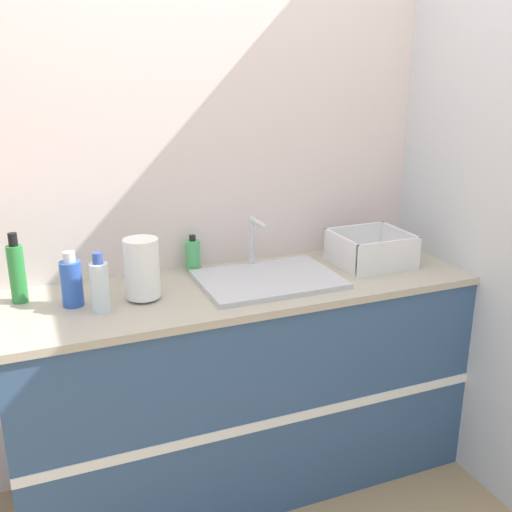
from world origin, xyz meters
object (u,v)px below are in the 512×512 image
(sink, at_px, (268,277))
(bottle_clear, at_px, (100,286))
(paper_towel_roll, at_px, (142,269))
(bottle_green, at_px, (17,272))
(dish_rack, at_px, (370,253))
(bottle_blue, at_px, (72,282))
(soap_dispenser, at_px, (193,255))

(sink, xyz_separation_m, bottle_clear, (-0.66, -0.06, 0.08))
(paper_towel_roll, distance_m, bottle_clear, 0.17)
(bottle_clear, bearing_deg, paper_towel_roll, 19.42)
(bottle_green, bearing_deg, dish_rack, -4.31)
(sink, height_order, paper_towel_roll, paper_towel_roll)
(sink, relative_size, bottle_blue, 2.70)
(sink, bearing_deg, bottle_green, 171.33)
(dish_rack, distance_m, bottle_blue, 1.25)
(dish_rack, bearing_deg, soap_dispenser, 164.78)
(dish_rack, relative_size, bottle_green, 1.18)
(sink, xyz_separation_m, soap_dispenser, (-0.24, 0.23, 0.05))
(paper_towel_roll, distance_m, dish_rack, 1.00)
(bottle_clear, bearing_deg, bottle_blue, 133.42)
(dish_rack, distance_m, soap_dispenser, 0.77)
(bottle_green, bearing_deg, soap_dispenser, 7.78)
(dish_rack, height_order, bottle_green, bottle_green)
(soap_dispenser, bearing_deg, paper_towel_roll, -137.86)
(dish_rack, bearing_deg, paper_towel_roll, -177.99)
(bottle_clear, height_order, bottle_green, bottle_green)
(bottle_green, bearing_deg, paper_towel_roll, -18.54)
(dish_rack, height_order, bottle_blue, bottle_blue)
(bottle_green, relative_size, soap_dispenser, 1.69)
(sink, relative_size, soap_dispenser, 3.52)
(paper_towel_roll, height_order, bottle_blue, paper_towel_roll)
(bottle_blue, height_order, bottle_green, bottle_green)
(bottle_blue, bearing_deg, bottle_clear, -46.58)
(bottle_blue, xyz_separation_m, bottle_clear, (0.09, -0.09, 0.01))
(bottle_blue, distance_m, soap_dispenser, 0.55)
(paper_towel_roll, bearing_deg, soap_dispenser, 42.14)
(bottle_blue, relative_size, soap_dispenser, 1.31)
(paper_towel_roll, relative_size, bottle_clear, 1.07)
(bottle_blue, bearing_deg, dish_rack, 0.01)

